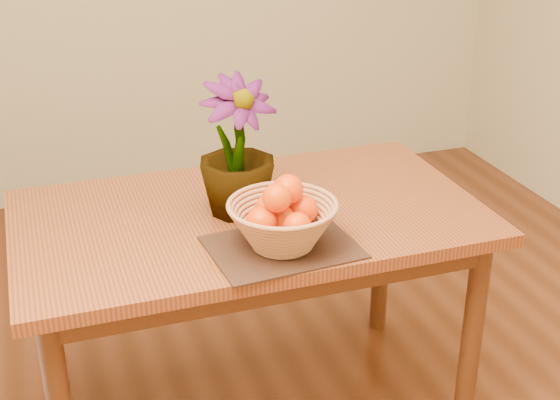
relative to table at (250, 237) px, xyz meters
name	(u,v)px	position (x,y,z in m)	size (l,w,h in m)	color
table	(250,237)	(0.00, 0.00, 0.00)	(1.40, 0.80, 0.75)	brown
placemat	(282,247)	(0.02, -0.25, 0.09)	(0.40, 0.30, 0.01)	#321B12
wicker_basket	(282,226)	(0.02, -0.25, 0.16)	(0.30, 0.30, 0.12)	#BD7E4E
orange_pile	(283,209)	(0.02, -0.25, 0.21)	(0.22, 0.21, 0.15)	#FB3504
potted_plant	(237,148)	(-0.03, 0.01, 0.29)	(0.23, 0.23, 0.41)	#174E16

